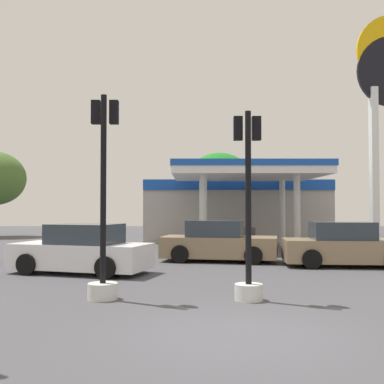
{
  "coord_description": "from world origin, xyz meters",
  "views": [
    {
      "loc": [
        -0.86,
        -8.21,
        2.19
      ],
      "look_at": [
        -0.96,
        14.21,
        2.88
      ],
      "focal_mm": 44.34,
      "sensor_mm": 36.0,
      "label": 1
    }
  ],
  "objects": [
    {
      "name": "tree_1",
      "position": [
        1.12,
        25.9,
        4.19
      ],
      "size": [
        4.57,
        4.57,
        6.08
      ],
      "color": "brown",
      "rests_on": "ground"
    },
    {
      "name": "traffic_signal_3",
      "position": [
        0.46,
        2.96,
        1.6
      ],
      "size": [
        0.66,
        0.69,
        4.45
      ],
      "color": "silver",
      "rests_on": "ground"
    },
    {
      "name": "car_4",
      "position": [
        -4.5,
        7.44,
        0.73
      ],
      "size": [
        4.87,
        3.12,
        1.62
      ],
      "color": "black",
      "rests_on": "ground"
    },
    {
      "name": "ground_plane",
      "position": [
        0.0,
        0.0,
        0.0
      ],
      "size": [
        90.0,
        90.0,
        0.0
      ],
      "primitive_type": "plane",
      "color": "#47474C",
      "rests_on": "ground"
    },
    {
      "name": "traffic_signal_0",
      "position": [
        -2.97,
        3.08,
        1.66
      ],
      "size": [
        0.7,
        0.71,
        4.86
      ],
      "color": "silver",
      "rests_on": "ground"
    },
    {
      "name": "car_3",
      "position": [
        4.8,
        9.26,
        0.74
      ],
      "size": [
        4.7,
        2.39,
        1.63
      ],
      "color": "black",
      "rests_on": "ground"
    },
    {
      "name": "gas_station",
      "position": [
        1.95,
        22.68,
        2.13
      ],
      "size": [
        11.48,
        13.74,
        4.36
      ],
      "color": "#ADA89E",
      "rests_on": "ground"
    },
    {
      "name": "car_0",
      "position": [
        0.21,
        10.87,
        0.74
      ],
      "size": [
        4.85,
        2.73,
        1.64
      ],
      "color": "black",
      "rests_on": "ground"
    }
  ]
}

